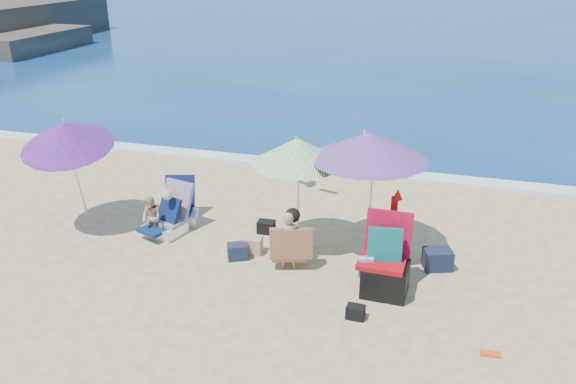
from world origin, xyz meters
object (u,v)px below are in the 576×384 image
(umbrella_striped, at_px, (297,151))
(person_left, at_px, (155,217))
(umbrella_blue, at_px, (65,135))
(person_center, at_px, (289,241))
(furled_umbrella, at_px, (393,228))
(chair_navy, at_px, (180,210))
(chair_rainbow, at_px, (169,220))
(umbrella_turquoise, at_px, (369,146))
(camp_chair_left, at_px, (385,270))
(camp_chair_right, at_px, (383,264))

(umbrella_striped, xyz_separation_m, person_left, (-2.38, -0.30, -1.28))
(umbrella_blue, distance_m, person_center, 4.07)
(furled_umbrella, relative_size, person_left, 1.67)
(furled_umbrella, bearing_deg, chair_navy, 168.26)
(umbrella_striped, distance_m, chair_rainbow, 2.67)
(umbrella_blue, height_order, person_center, umbrella_blue)
(furled_umbrella, distance_m, person_left, 3.95)
(furled_umbrella, bearing_deg, umbrella_blue, -179.89)
(umbrella_blue, distance_m, person_left, 1.95)
(umbrella_turquoise, distance_m, chair_navy, 3.70)
(umbrella_blue, height_order, chair_rainbow, umbrella_blue)
(chair_rainbow, relative_size, camp_chair_left, 0.80)
(furled_umbrella, xyz_separation_m, person_left, (-3.93, 0.08, -0.38))
(furled_umbrella, height_order, chair_rainbow, furled_umbrella)
(chair_rainbow, xyz_separation_m, person_center, (2.32, -0.59, 0.23))
(umbrella_blue, bearing_deg, person_center, -3.77)
(umbrella_striped, xyz_separation_m, camp_chair_left, (1.53, -0.91, -1.32))
(umbrella_turquoise, relative_size, chair_navy, 2.91)
(umbrella_turquoise, height_order, person_left, umbrella_turquoise)
(umbrella_turquoise, distance_m, umbrella_blue, 4.90)
(umbrella_striped, bearing_deg, camp_chair_left, -30.58)
(umbrella_turquoise, bearing_deg, person_center, -142.21)
(umbrella_blue, relative_size, person_center, 2.21)
(furled_umbrella, distance_m, chair_navy, 3.94)
(camp_chair_left, distance_m, person_center, 1.50)
(camp_chair_right, bearing_deg, umbrella_blue, 175.93)
(umbrella_turquoise, height_order, chair_navy, umbrella_turquoise)
(umbrella_turquoise, height_order, umbrella_blue, umbrella_blue)
(umbrella_striped, bearing_deg, person_left, -172.88)
(umbrella_blue, bearing_deg, person_left, 3.68)
(umbrella_blue, xyz_separation_m, camp_chair_left, (5.34, -0.52, -1.35))
(camp_chair_right, bearing_deg, camp_chair_left, -70.89)
(umbrella_striped, relative_size, camp_chair_left, 1.68)
(person_left, bearing_deg, person_center, -8.10)
(umbrella_blue, distance_m, camp_chair_right, 5.47)
(umbrella_striped, height_order, furled_umbrella, umbrella_striped)
(chair_navy, relative_size, camp_chair_left, 0.71)
(umbrella_turquoise, xyz_separation_m, umbrella_blue, (-4.87, -0.52, -0.10))
(chair_rainbow, height_order, camp_chair_left, camp_chair_left)
(umbrella_blue, xyz_separation_m, furled_umbrella, (5.36, 0.01, -0.94))
(umbrella_blue, relative_size, chair_rainbow, 2.28)
(furled_umbrella, bearing_deg, person_center, -169.91)
(umbrella_turquoise, xyz_separation_m, chair_navy, (-3.33, 0.28, -1.59))
(umbrella_turquoise, relative_size, camp_chair_left, 2.06)
(umbrella_striped, xyz_separation_m, person_center, (0.06, -0.64, -1.20))
(umbrella_striped, height_order, chair_rainbow, umbrella_striped)
(umbrella_striped, height_order, chair_navy, umbrella_striped)
(umbrella_turquoise, xyz_separation_m, chair_rainbow, (-3.32, -0.19, -1.57))
(chair_navy, distance_m, person_center, 2.57)
(umbrella_turquoise, relative_size, person_center, 2.48)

